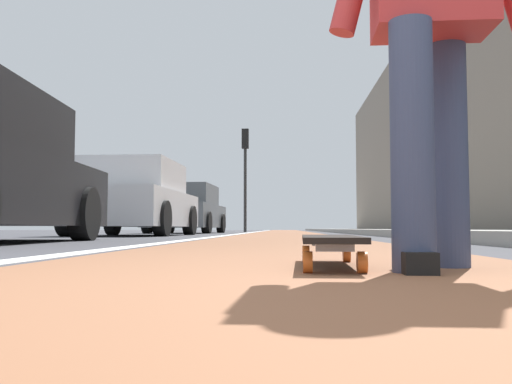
{
  "coord_description": "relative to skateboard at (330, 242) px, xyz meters",
  "views": [
    {
      "loc": [
        -0.98,
        -0.01,
        0.14
      ],
      "look_at": [
        11.66,
        0.62,
        0.96
      ],
      "focal_mm": 39.81,
      "sensor_mm": 36.0,
      "label": 1
    }
  ],
  "objects": [
    {
      "name": "skater_person",
      "position": [
        -0.15,
        -0.35,
        0.84
      ],
      "size": [
        0.46,
        0.72,
        1.64
      ],
      "color": "#384260",
      "rests_on": "ground"
    },
    {
      "name": "bike_lane_paint",
      "position": [
        22.88,
        0.18,
        -0.09
      ],
      "size": [
        56.0,
        2.04,
        0.0
      ],
      "primitive_type": "cube",
      "color": "brown",
      "rests_on": "ground"
    },
    {
      "name": "building_facade",
      "position": [
        20.88,
        -5.88,
        4.27
      ],
      "size": [
        40.0,
        1.2,
        8.73
      ],
      "primitive_type": "cube",
      "color": "gray",
      "rests_on": "ground"
    },
    {
      "name": "traffic_light",
      "position": [
        20.76,
        1.75,
        2.81
      ],
      "size": [
        0.33,
        0.28,
        4.2
      ],
      "color": "#2D2D2D",
      "rests_on": "ground"
    },
    {
      "name": "lane_stripe_white",
      "position": [
        18.88,
        1.35,
        -0.09
      ],
      "size": [
        52.0,
        0.16,
        0.01
      ],
      "primitive_type": "cube",
      "color": "silver",
      "rests_on": "ground"
    },
    {
      "name": "skateboard",
      "position": [
        0.0,
        0.0,
        0.0
      ],
      "size": [
        0.85,
        0.22,
        0.11
      ],
      "color": "orange",
      "rests_on": "ground"
    },
    {
      "name": "parked_car_mid",
      "position": [
        9.19,
        3.19,
        0.62
      ],
      "size": [
        4.07,
        2.08,
        1.48
      ],
      "color": "silver",
      "rests_on": "ground"
    },
    {
      "name": "ground_plane",
      "position": [
        8.88,
        0.18,
        -0.09
      ],
      "size": [
        80.0,
        80.0,
        0.0
      ],
      "primitive_type": "plane",
      "color": "#38383D"
    },
    {
      "name": "parked_car_far",
      "position": [
        15.18,
        3.17,
        0.61
      ],
      "size": [
        4.22,
        2.09,
        1.47
      ],
      "color": "#4C5156",
      "rests_on": "ground"
    },
    {
      "name": "sidewalk_curb",
      "position": [
        16.88,
        -3.09,
        -0.03
      ],
      "size": [
        52.0,
        3.2,
        0.12
      ],
      "primitive_type": "cube",
      "color": "#9E9B93",
      "rests_on": "ground"
    }
  ]
}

